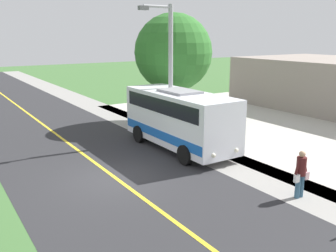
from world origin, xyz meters
name	(u,v)px	position (x,y,z in m)	size (l,w,h in m)	color
ground_plane	(115,178)	(0.00, 0.00, 0.00)	(120.00, 120.00, 0.00)	#3D6633
road_surface	(115,178)	(0.00, 0.00, 0.00)	(8.00, 100.00, 0.01)	#28282B
sidewalk	(214,156)	(-5.20, 0.00, 0.00)	(2.40, 100.00, 0.01)	gray
road_centre_line	(115,178)	(0.00, 0.00, 0.01)	(0.16, 100.00, 0.00)	gold
shuttle_bus_front	(179,117)	(-4.48, -1.93, 1.65)	(2.61, 7.03, 3.00)	white
pedestrian_with_bags	(301,173)	(-4.72, 5.24, 0.93)	(0.72, 0.34, 1.74)	#335972
street_light_pole	(168,67)	(-4.86, -3.53, 3.99)	(1.97, 0.24, 7.17)	#9E9EA3
tree_curbside	(173,53)	(-7.40, -6.87, 4.54)	(4.93, 4.93, 7.02)	#4C3826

